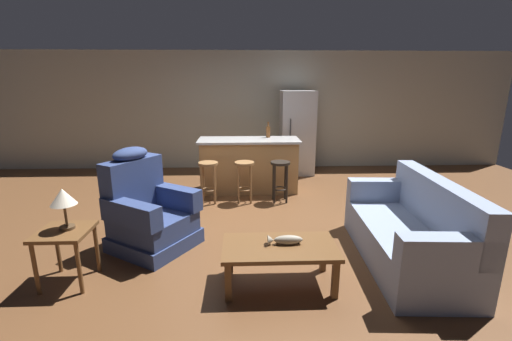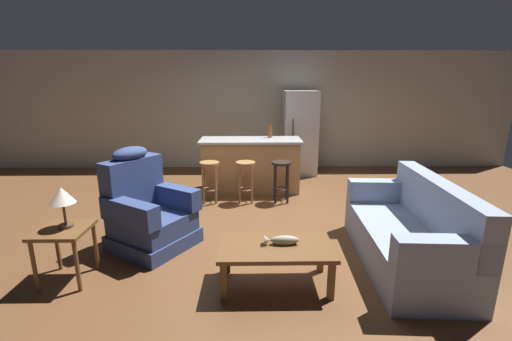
% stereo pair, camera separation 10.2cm
% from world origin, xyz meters
% --- Properties ---
extents(ground_plane, '(12.00, 12.00, 0.00)m').
position_xyz_m(ground_plane, '(0.00, 0.00, 0.00)').
color(ground_plane, brown).
extents(back_wall, '(12.00, 0.05, 2.60)m').
position_xyz_m(back_wall, '(0.00, 3.12, 1.30)').
color(back_wall, '#B2B2A3').
rests_on(back_wall, ground_plane).
extents(coffee_table, '(1.10, 0.60, 0.42)m').
position_xyz_m(coffee_table, '(0.24, -1.70, 0.36)').
color(coffee_table, brown).
rests_on(coffee_table, ground_plane).
extents(fish_figurine, '(0.34, 0.10, 0.10)m').
position_xyz_m(fish_figurine, '(0.29, -1.67, 0.46)').
color(fish_figurine, '#4C3823').
rests_on(fish_figurine, coffee_table).
extents(couch, '(0.95, 1.95, 0.94)m').
position_xyz_m(couch, '(1.72, -1.30, 0.34)').
color(couch, '#8493B2').
rests_on(couch, ground_plane).
extents(recliner_near_lamp, '(1.16, 1.16, 1.20)m').
position_xyz_m(recliner_near_lamp, '(-1.25, -0.80, 0.42)').
color(recliner_near_lamp, navy).
rests_on(recliner_near_lamp, ground_plane).
extents(end_table, '(0.48, 0.48, 0.56)m').
position_xyz_m(end_table, '(-1.84, -1.57, 0.46)').
color(end_table, brown).
rests_on(end_table, ground_plane).
extents(table_lamp, '(0.24, 0.24, 0.41)m').
position_xyz_m(table_lamp, '(-1.82, -1.54, 0.87)').
color(table_lamp, '#4C3823').
rests_on(table_lamp, end_table).
extents(kitchen_island, '(1.80, 0.70, 0.95)m').
position_xyz_m(kitchen_island, '(0.00, 1.35, 0.48)').
color(kitchen_island, '#AD7F4C').
rests_on(kitchen_island, ground_plane).
extents(bar_stool_left, '(0.32, 0.32, 0.68)m').
position_xyz_m(bar_stool_left, '(-0.67, 0.72, 0.47)').
color(bar_stool_left, olive).
rests_on(bar_stool_left, ground_plane).
extents(bar_stool_middle, '(0.32, 0.32, 0.68)m').
position_xyz_m(bar_stool_middle, '(-0.09, 0.72, 0.47)').
color(bar_stool_middle, olive).
rests_on(bar_stool_middle, ground_plane).
extents(bar_stool_right, '(0.32, 0.32, 0.68)m').
position_xyz_m(bar_stool_right, '(0.50, 0.72, 0.47)').
color(bar_stool_right, black).
rests_on(bar_stool_right, ground_plane).
extents(refrigerator, '(0.70, 0.69, 1.76)m').
position_xyz_m(refrigerator, '(1.05, 2.55, 0.88)').
color(refrigerator, '#B7B7BC').
rests_on(refrigerator, ground_plane).
extents(bottle_tall_green, '(0.08, 0.08, 0.28)m').
position_xyz_m(bottle_tall_green, '(0.36, 1.53, 1.06)').
color(bottle_tall_green, brown).
rests_on(bottle_tall_green, kitchen_island).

